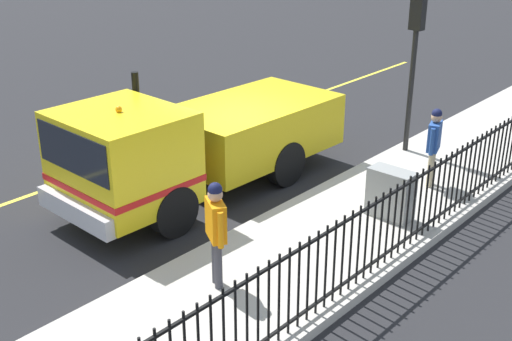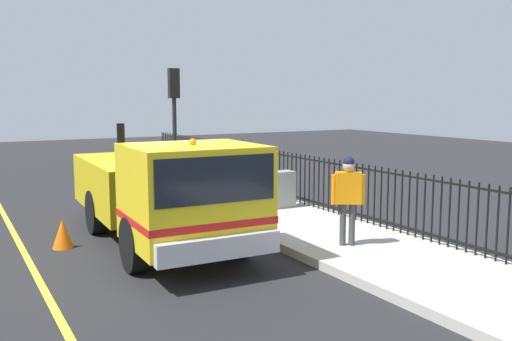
# 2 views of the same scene
# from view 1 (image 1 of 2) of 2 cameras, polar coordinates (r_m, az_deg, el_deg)

# --- Properties ---
(ground_plane) EXTENTS (57.61, 57.61, 0.00)m
(ground_plane) POSITION_cam_1_polar(r_m,az_deg,el_deg) (14.27, -1.11, -0.97)
(ground_plane) COLOR #232326
(ground_plane) RESTS_ON ground
(sidewalk_slab) EXTENTS (2.85, 26.19, 0.17)m
(sidewalk_slab) POSITION_cam_1_polar(r_m,az_deg,el_deg) (12.62, 8.85, -4.21)
(sidewalk_slab) COLOR #B7B2A8
(sidewalk_slab) RESTS_ON ground
(lane_marking) EXTENTS (0.12, 23.57, 0.01)m
(lane_marking) POSITION_cam_1_polar(r_m,az_deg,el_deg) (16.16, -8.48, 1.72)
(lane_marking) COLOR yellow
(lane_marking) RESTS_ON ground
(work_truck) EXTENTS (2.39, 6.46, 2.52)m
(work_truck) POSITION_cam_1_polar(r_m,az_deg,el_deg) (13.14, -5.94, 2.41)
(work_truck) COLOR yellow
(work_truck) RESTS_ON ground
(worker_standing) EXTENTS (0.56, 0.44, 1.71)m
(worker_standing) POSITION_cam_1_polar(r_m,az_deg,el_deg) (9.90, -3.44, -4.57)
(worker_standing) COLOR orange
(worker_standing) RESTS_ON sidewalk_slab
(pedestrian_distant) EXTENTS (0.34, 0.59, 1.64)m
(pedestrian_distant) POSITION_cam_1_polar(r_m,az_deg,el_deg) (13.79, 14.95, 2.59)
(pedestrian_distant) COLOR #264C99
(pedestrian_distant) RESTS_ON sidewalk_slab
(iron_fence) EXTENTS (0.04, 22.30, 1.33)m
(iron_fence) POSITION_cam_1_polar(r_m,az_deg,el_deg) (11.76, 14.03, -2.66)
(iron_fence) COLOR black
(iron_fence) RESTS_ON sidewalk_slab
(traffic_light_near) EXTENTS (0.31, 0.23, 3.64)m
(traffic_light_near) POSITION_cam_1_polar(r_m,az_deg,el_deg) (15.24, 13.44, 10.87)
(traffic_light_near) COLOR black
(traffic_light_near) RESTS_ON sidewalk_slab
(utility_cabinet) EXTENTS (0.83, 0.42, 0.93)m
(utility_cabinet) POSITION_cam_1_polar(r_m,az_deg,el_deg) (12.46, 11.42, -1.96)
(utility_cabinet) COLOR gray
(utility_cabinet) RESTS_ON sidewalk_slab
(traffic_cone) EXTENTS (0.41, 0.41, 0.59)m
(traffic_cone) POSITION_cam_1_polar(r_m,az_deg,el_deg) (15.34, -7.68, 1.76)
(traffic_cone) COLOR orange
(traffic_cone) RESTS_ON ground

